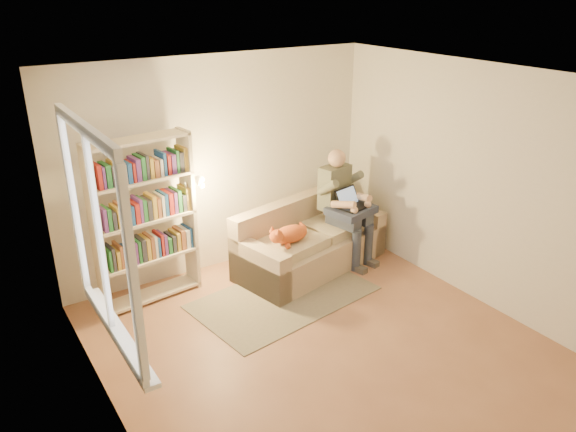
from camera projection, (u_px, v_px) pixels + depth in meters
floor at (329, 351)px, 5.48m from camera, size 4.50×4.50×0.00m
ceiling at (338, 81)px, 4.47m from camera, size 4.00×4.50×0.02m
wall_left at (108, 293)px, 3.98m from camera, size 0.02×4.50×2.60m
wall_right at (483, 188)px, 5.98m from camera, size 0.02×4.50×2.60m
wall_back at (219, 165)px, 6.72m from camera, size 4.00×0.02×2.60m
wall_front at (569, 364)px, 3.24m from camera, size 4.00×0.02×2.60m
window at (106, 270)px, 4.13m from camera, size 0.12×1.52×1.69m
sofa at (309, 244)px, 7.01m from camera, size 2.08×1.26×0.82m
person at (343, 200)px, 7.01m from camera, size 0.52×0.71×1.44m
cat at (289, 234)px, 6.49m from camera, size 0.66×0.34×0.25m
blanket at (351, 210)px, 6.95m from camera, size 0.62×0.55×0.09m
laptop at (351, 202)px, 6.92m from camera, size 0.41×0.38×0.29m
bookshelf at (145, 213)px, 6.01m from camera, size 1.27×0.40×1.88m
rug at (284, 297)px, 6.40m from camera, size 2.15×1.45×0.01m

